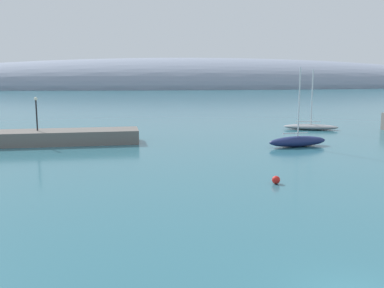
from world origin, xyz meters
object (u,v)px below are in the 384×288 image
at_px(mooring_buoy_red, 276,180).
at_px(sailboat_grey_mid_mooring, 311,126).
at_px(harbor_lamp_post, 36,110).
at_px(sailboat_navy_near_shore, 298,141).

bearing_deg(mooring_buoy_red, sailboat_grey_mid_mooring, 63.97).
bearing_deg(sailboat_grey_mid_mooring, harbor_lamp_post, -149.66).
distance_m(sailboat_navy_near_shore, mooring_buoy_red, 16.33).
bearing_deg(mooring_buoy_red, harbor_lamp_post, 136.08).
height_order(sailboat_grey_mid_mooring, harbor_lamp_post, sailboat_grey_mid_mooring).
xyz_separation_m(sailboat_grey_mid_mooring, mooring_buoy_red, (-13.42, -27.48, -0.16)).
relative_size(sailboat_navy_near_shore, mooring_buoy_red, 14.21).
relative_size(mooring_buoy_red, harbor_lamp_post, 0.16).
relative_size(sailboat_navy_near_shore, harbor_lamp_post, 2.27).
height_order(sailboat_navy_near_shore, harbor_lamp_post, sailboat_navy_near_shore).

